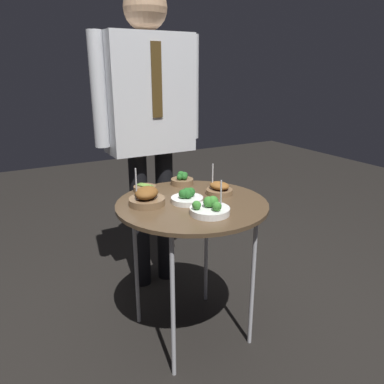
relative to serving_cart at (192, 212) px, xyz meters
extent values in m
plane|color=black|center=(0.00, 0.00, -0.67)|extent=(8.00, 8.00, 0.00)
cylinder|color=brown|center=(0.00, 0.00, 0.04)|extent=(0.71, 0.71, 0.02)
cylinder|color=#B7B7BC|center=(0.21, -0.21, -0.32)|extent=(0.02, 0.02, 0.70)
cylinder|color=#B7B7BC|center=(-0.21, -0.21, -0.32)|extent=(0.02, 0.02, 0.70)
cylinder|color=#B7B7BC|center=(0.21, 0.21, -0.32)|extent=(0.02, 0.02, 0.70)
cylinder|color=#B7B7BC|center=(-0.21, 0.21, -0.32)|extent=(0.02, 0.02, 0.70)
cylinder|color=white|center=(-0.02, 0.01, 0.06)|extent=(0.15, 0.15, 0.02)
sphere|color=#236023|center=(0.00, 0.01, 0.10)|extent=(0.04, 0.04, 0.04)
sphere|color=#236023|center=(-0.02, 0.01, 0.10)|extent=(0.05, 0.05, 0.05)
sphere|color=#236023|center=(-0.04, 0.01, 0.10)|extent=(0.04, 0.04, 0.04)
sphere|color=#236023|center=(-0.03, -0.01, 0.09)|extent=(0.04, 0.04, 0.04)
cylinder|color=white|center=(-0.01, -0.16, 0.06)|extent=(0.17, 0.17, 0.03)
sphere|color=#387F2D|center=(0.01, -0.16, 0.10)|extent=(0.05, 0.05, 0.05)
sphere|color=#387F2D|center=(-0.01, -0.15, 0.10)|extent=(0.05, 0.05, 0.05)
sphere|color=#387F2D|center=(-0.06, -0.15, 0.10)|extent=(0.04, 0.04, 0.04)
sphere|color=#387F2D|center=(0.00, -0.21, 0.10)|extent=(0.04, 0.04, 0.04)
cylinder|color=silver|center=(0.03, -0.20, 0.13)|extent=(0.01, 0.01, 0.15)
cylinder|color=brown|center=(0.09, 0.27, 0.06)|extent=(0.12, 0.12, 0.03)
sphere|color=#236023|center=(0.10, 0.27, 0.10)|extent=(0.04, 0.04, 0.04)
sphere|color=#236023|center=(0.09, 0.28, 0.10)|extent=(0.04, 0.04, 0.04)
sphere|color=#236023|center=(0.08, 0.28, 0.09)|extent=(0.03, 0.03, 0.03)
sphere|color=#236023|center=(0.07, 0.26, 0.09)|extent=(0.03, 0.03, 0.03)
sphere|color=#236023|center=(0.09, 0.25, 0.10)|extent=(0.03, 0.03, 0.03)
cylinder|color=brown|center=(0.18, 0.04, 0.06)|extent=(0.13, 0.13, 0.02)
ellipsoid|color=brown|center=(0.18, 0.04, 0.09)|extent=(0.10, 0.12, 0.04)
cylinder|color=silver|center=(0.15, 0.07, 0.13)|extent=(0.01, 0.01, 0.15)
cylinder|color=brown|center=(-0.13, 0.26, 0.06)|extent=(0.11, 0.11, 0.03)
ellipsoid|color=olive|center=(-0.11, 0.27, 0.08)|extent=(0.05, 0.09, 0.01)
ellipsoid|color=olive|center=(-0.12, 0.26, 0.08)|extent=(0.05, 0.09, 0.01)
ellipsoid|color=olive|center=(-0.13, 0.26, 0.08)|extent=(0.05, 0.09, 0.01)
ellipsoid|color=olive|center=(-0.14, 0.25, 0.08)|extent=(0.05, 0.09, 0.01)
cylinder|color=brown|center=(-0.20, 0.07, 0.06)|extent=(0.16, 0.16, 0.03)
ellipsoid|color=brown|center=(-0.20, 0.07, 0.11)|extent=(0.16, 0.17, 0.05)
cylinder|color=silver|center=(-0.24, 0.08, 0.14)|extent=(0.01, 0.01, 0.17)
cylinder|color=black|center=(-0.04, 0.57, -0.24)|extent=(0.11, 0.11, 0.85)
cylinder|color=black|center=(0.12, 0.57, -0.24)|extent=(0.11, 0.11, 0.85)
cube|color=silver|center=(0.04, 0.57, 0.50)|extent=(0.48, 0.23, 0.64)
cube|color=#4C3819|center=(0.04, 0.45, 0.58)|extent=(0.06, 0.01, 0.38)
cylinder|color=silver|center=(-0.24, 0.57, 0.53)|extent=(0.08, 0.08, 0.59)
cylinder|color=silver|center=(0.32, 0.57, 0.53)|extent=(0.08, 0.08, 0.59)
sphere|color=tan|center=(0.04, 0.57, 0.94)|extent=(0.23, 0.23, 0.23)
camera|label=1|loc=(-0.80, -1.42, 0.64)|focal=35.00mm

